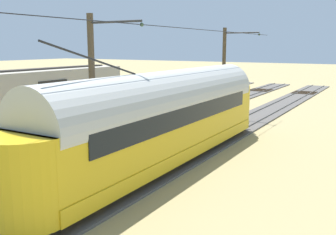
% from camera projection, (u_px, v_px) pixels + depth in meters
% --- Properties ---
extents(ground_plane, '(220.00, 220.00, 0.00)m').
position_uv_depth(ground_plane, '(53.00, 141.00, 21.96)').
color(ground_plane, tan).
extents(track_streetcar_siding, '(2.80, 80.00, 0.18)m').
position_uv_depth(track_streetcar_siding, '(173.00, 159.00, 18.31)').
color(track_streetcar_siding, '#56514C').
rests_on(track_streetcar_siding, ground).
extents(track_adjacent_siding, '(2.80, 80.00, 0.18)m').
position_uv_depth(track_adjacent_siding, '(91.00, 145.00, 20.91)').
color(track_adjacent_siding, '#56514C').
rests_on(track_adjacent_siding, ground).
extents(track_third_siding, '(2.80, 80.00, 0.18)m').
position_uv_depth(track_third_siding, '(27.00, 134.00, 23.52)').
color(track_third_siding, '#56514C').
rests_on(track_third_siding, ground).
extents(vintage_streetcar, '(2.65, 17.94, 5.39)m').
position_uv_depth(vintage_streetcar, '(166.00, 116.00, 17.32)').
color(vintage_streetcar, gold).
rests_on(vintage_streetcar, ground).
extents(boxcar_adjacent, '(2.96, 13.20, 3.85)m').
position_uv_depth(boxcar_adjacent, '(37.00, 98.00, 23.96)').
color(boxcar_adjacent, '#B2A893').
rests_on(boxcar_adjacent, ground).
extents(catenary_pole_foreground, '(2.91, 0.28, 6.77)m').
position_uv_depth(catenary_pole_foreground, '(225.00, 70.00, 29.60)').
color(catenary_pole_foreground, '#4C3D28').
rests_on(catenary_pole_foreground, ground).
extents(catenary_pole_mid_near, '(2.91, 0.28, 6.77)m').
position_uv_depth(catenary_pole_mid_near, '(94.00, 88.00, 16.85)').
color(catenary_pole_mid_near, '#4C3D28').
rests_on(catenary_pole_mid_near, ground).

